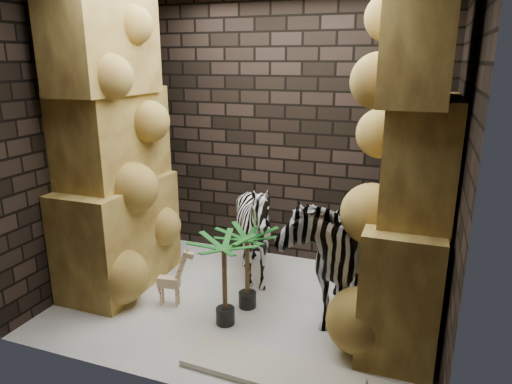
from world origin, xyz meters
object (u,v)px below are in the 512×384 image
at_px(zebra_left, 255,235).
at_px(palm_front, 247,269).
at_px(giraffe_toy, 168,276).
at_px(zebra_right, 330,238).
at_px(surfboard, 288,375).
at_px(palm_back, 225,282).

bearing_deg(zebra_left, palm_front, -62.41).
bearing_deg(giraffe_toy, zebra_right, 6.31).
xyz_separation_m(zebra_left, surfboard, (0.77, -1.37, -0.51)).
height_order(giraffe_toy, surfboard, giraffe_toy).
distance_m(zebra_right, palm_back, 1.02).
bearing_deg(giraffe_toy, palm_front, 8.06).
xyz_separation_m(palm_front, surfboard, (0.66, -0.86, -0.37)).
xyz_separation_m(palm_back, surfboard, (0.74, -0.52, -0.39)).
relative_size(zebra_right, surfboard, 0.90).
bearing_deg(giraffe_toy, palm_back, -19.50).
height_order(zebra_left, surfboard, zebra_left).
bearing_deg(surfboard, zebra_right, 88.88).
bearing_deg(palm_front, zebra_left, 102.54).
relative_size(giraffe_toy, palm_front, 0.78).
bearing_deg(palm_front, surfboard, -52.57).
bearing_deg(surfboard, palm_front, 130.39).
bearing_deg(palm_front, giraffe_toy, -162.36).
distance_m(zebra_left, giraffe_toy, 0.98).
bearing_deg(zebra_right, palm_front, -168.86).
distance_m(palm_front, palm_back, 0.35).
xyz_separation_m(zebra_left, palm_back, (0.03, -0.86, -0.12)).
relative_size(zebra_left, palm_back, 1.42).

